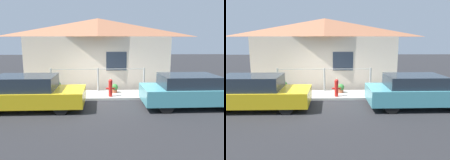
{
  "view_description": "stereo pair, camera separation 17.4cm",
  "coord_description": "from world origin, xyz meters",
  "views": [
    {
      "loc": [
        0.19,
        -9.69,
        2.79
      ],
      "look_at": [
        0.67,
        0.3,
        0.9
      ],
      "focal_mm": 35.0,
      "sensor_mm": 36.0,
      "label": 1
    },
    {
      "loc": [
        0.37,
        -9.7,
        2.79
      ],
      "look_at": [
        0.67,
        0.3,
        0.9
      ],
      "focal_mm": 35.0,
      "sensor_mm": 36.0,
      "label": 2
    }
  ],
  "objects": [
    {
      "name": "potted_plant_by_fence",
      "position": [
        -2.1,
        1.11,
        0.44
      ],
      "size": [
        0.51,
        0.51,
        0.62
      ],
      "color": "brown",
      "rests_on": "sidewalk"
    },
    {
      "name": "car_right",
      "position": [
        3.86,
        -1.06,
        0.68
      ],
      "size": [
        4.09,
        1.8,
        1.34
      ],
      "rotation": [
        0.0,
        0.0,
        0.01
      ],
      "color": "teal",
      "rests_on": "ground_plane"
    },
    {
      "name": "car_left",
      "position": [
        -2.71,
        -1.06,
        0.67
      ],
      "size": [
        4.29,
        1.77,
        1.36
      ],
      "rotation": [
        0.0,
        0.0,
        0.0
      ],
      "color": "gold",
      "rests_on": "ground_plane"
    },
    {
      "name": "potted_plant_near_hydrant",
      "position": [
        0.84,
        1.05,
        0.34
      ],
      "size": [
        0.33,
        0.33,
        0.45
      ],
      "color": "#9E5638",
      "rests_on": "sidewalk"
    },
    {
      "name": "sidewalk",
      "position": [
        0.0,
        0.81,
        0.05
      ],
      "size": [
        24.0,
        1.61,
        0.11
      ],
      "color": "#B2AFA8",
      "rests_on": "ground_plane"
    },
    {
      "name": "house",
      "position": [
        0.0,
        3.04,
        3.17
      ],
      "size": [
        8.37,
        2.23,
        3.94
      ],
      "color": "beige",
      "rests_on": "ground_plane"
    },
    {
      "name": "fire_hydrant",
      "position": [
        0.6,
        0.32,
        0.54
      ],
      "size": [
        0.42,
        0.19,
        0.83
      ],
      "color": "red",
      "rests_on": "sidewalk"
    },
    {
      "name": "fence",
      "position": [
        0.0,
        1.46,
        0.77
      ],
      "size": [
        4.9,
        0.1,
        1.2
      ],
      "color": "#999993",
      "rests_on": "sidewalk"
    },
    {
      "name": "ground_plane",
      "position": [
        0.0,
        0.0,
        0.0
      ],
      "size": [
        60.0,
        60.0,
        0.0
      ],
      "primitive_type": "plane",
      "color": "#262628"
    }
  ]
}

